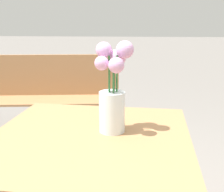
# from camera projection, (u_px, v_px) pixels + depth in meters

# --- Properties ---
(table_front) EXTENTS (0.79, 0.80, 0.76)m
(table_front) POSITION_uv_depth(u_px,v_px,m) (90.00, 167.00, 1.08)
(table_front) COLOR #9E7047
(table_front) RESTS_ON ground_plane
(flower_vase) EXTENTS (0.14, 0.15, 0.35)m
(flower_vase) POSITION_uv_depth(u_px,v_px,m) (113.00, 95.00, 1.06)
(flower_vase) COLOR silver
(flower_vase) RESTS_ON table_front
(bench_near) EXTENTS (1.79, 0.57, 0.85)m
(bench_near) POSITION_uv_depth(u_px,v_px,m) (28.00, 95.00, 2.72)
(bench_near) COLOR #9E7047
(bench_near) RESTS_ON ground_plane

